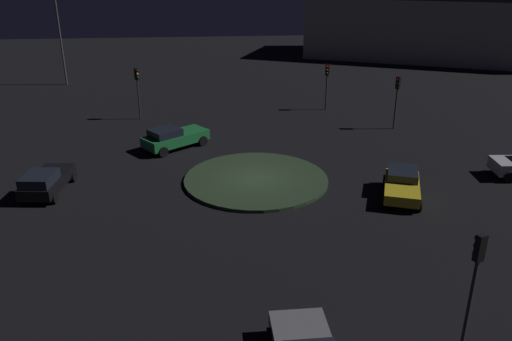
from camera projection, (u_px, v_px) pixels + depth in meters
ground_plane at (256, 181)px, 30.43m from camera, size 116.62×116.62×0.00m
roundabout_island at (256, 179)px, 30.40m from camera, size 8.41×8.41×0.19m
car_green at (174, 137)px, 35.25m from camera, size 4.66×4.15×1.51m
car_yellow at (402, 184)px, 28.21m from camera, size 3.06×4.21×1.32m
car_black at (46, 181)px, 28.56m from camera, size 2.40×4.19×1.44m
traffic_light_northwest at (138, 83)px, 40.71m from camera, size 0.37×0.40×4.12m
traffic_light_northeast at (327, 78)px, 43.30m from camera, size 0.37×0.40×3.87m
traffic_light_south at (475, 271)px, 16.11m from camera, size 0.36×0.39×4.48m
traffic_light_northeast_near at (397, 92)px, 38.43m from camera, size 0.39×0.38×3.99m
streetlamp_northwest at (59, 27)px, 50.78m from camera, size 0.49×0.49×9.13m
store_building at (431, 26)px, 64.93m from camera, size 31.76×22.18×8.07m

